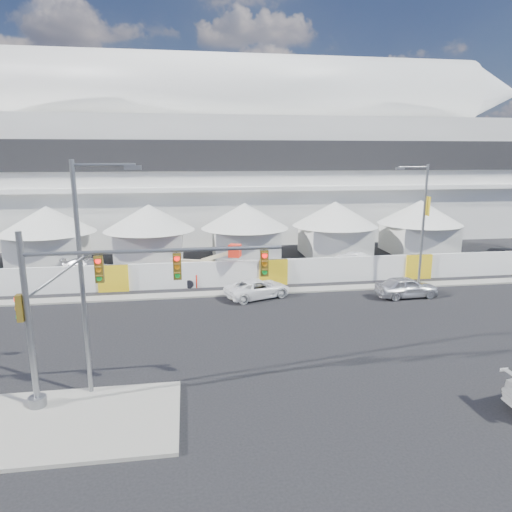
{
  "coord_description": "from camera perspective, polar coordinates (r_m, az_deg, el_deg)",
  "views": [
    {
      "loc": [
        -0.44,
        -19.19,
        9.91
      ],
      "look_at": [
        3.97,
        10.0,
        3.33
      ],
      "focal_mm": 32.0,
      "sensor_mm": 36.0,
      "label": 1
    }
  ],
  "objects": [
    {
      "name": "ground",
      "position": [
        21.6,
        -6.69,
        -14.83
      ],
      "size": [
        160.0,
        160.0,
        0.0
      ],
      "primitive_type": "plane",
      "color": "black",
      "rests_on": "ground"
    },
    {
      "name": "median_island",
      "position": [
        19.74,
        -25.02,
        -18.6
      ],
      "size": [
        10.0,
        5.0,
        0.15
      ],
      "primitive_type": "cube",
      "color": "gray",
      "rests_on": "ground"
    },
    {
      "name": "far_curb",
      "position": [
        38.98,
        23.43,
        -3.13
      ],
      "size": [
        80.0,
        1.2,
        0.12
      ],
      "primitive_type": "cube",
      "color": "gray",
      "rests_on": "ground"
    },
    {
      "name": "stadium",
      "position": [
        61.38,
        -0.03,
        12.13
      ],
      "size": [
        80.0,
        24.8,
        21.98
      ],
      "color": "silver",
      "rests_on": "ground"
    },
    {
      "name": "tent_row",
      "position": [
        43.73,
        -7.28,
        3.57
      ],
      "size": [
        53.4,
        8.4,
        5.4
      ],
      "color": "silver",
      "rests_on": "ground"
    },
    {
      "name": "hoarding_fence",
      "position": [
        35.44,
        2.16,
        -2.0
      ],
      "size": [
        70.0,
        0.25,
        2.0
      ],
      "primitive_type": "cube",
      "color": "white",
      "rests_on": "ground"
    },
    {
      "name": "sedan_silver",
      "position": [
        34.08,
        18.27,
        -3.68
      ],
      "size": [
        1.96,
        4.46,
        1.5
      ],
      "primitive_type": "imported",
      "rotation": [
        0.0,
        0.0,
        1.62
      ],
      "color": "silver",
      "rests_on": "ground"
    },
    {
      "name": "pickup_curb",
      "position": [
        32.32,
        0.25,
        -4.07
      ],
      "size": [
        3.67,
        5.19,
        1.32
      ],
      "primitive_type": "imported",
      "rotation": [
        0.0,
        0.0,
        1.92
      ],
      "color": "white",
      "rests_on": "ground"
    },
    {
      "name": "lot_car_a",
      "position": [
        41.26,
        12.82,
        -0.65
      ],
      "size": [
        3.7,
        4.31,
        1.4
      ],
      "primitive_type": "imported",
      "rotation": [
        0.0,
        0.0,
        0.94
      ],
      "color": "white",
      "rests_on": "ground"
    },
    {
      "name": "lot_car_b",
      "position": [
        48.47,
        28.58,
        0.16
      ],
      "size": [
        2.19,
        4.71,
        1.56
      ],
      "primitive_type": "imported",
      "rotation": [
        0.0,
        0.0,
        1.65
      ],
      "color": "black",
      "rests_on": "ground"
    },
    {
      "name": "lot_car_c",
      "position": [
        41.37,
        -20.36,
        -1.18
      ],
      "size": [
        3.58,
        4.79,
        1.29
      ],
      "primitive_type": "imported",
      "rotation": [
        0.0,
        0.0,
        1.12
      ],
      "color": "#BAB9BF",
      "rests_on": "ground"
    },
    {
      "name": "traffic_mast",
      "position": [
        18.84,
        -20.26,
        -6.16
      ],
      "size": [
        10.14,
        0.68,
        7.03
      ],
      "color": "gray",
      "rests_on": "median_island"
    },
    {
      "name": "streetlight_median",
      "position": [
        19.3,
        -20.36,
        -0.97
      ],
      "size": [
        2.65,
        0.27,
        9.59
      ],
      "color": "slate",
      "rests_on": "median_island"
    },
    {
      "name": "streetlight_curb",
      "position": [
        36.4,
        19.95,
        4.62
      ],
      "size": [
        2.73,
        0.61,
        9.22
      ],
      "color": "slate",
      "rests_on": "ground"
    },
    {
      "name": "boom_lift",
      "position": [
        35.96,
        -8.51,
        -2.09
      ],
      "size": [
        6.81,
        2.56,
        3.34
      ],
      "rotation": [
        0.0,
        0.0,
        -0.36
      ],
      "color": "red",
      "rests_on": "ground"
    }
  ]
}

